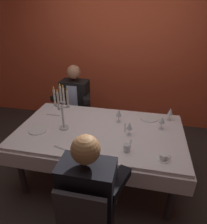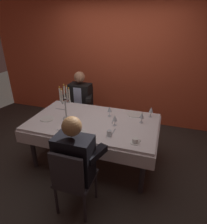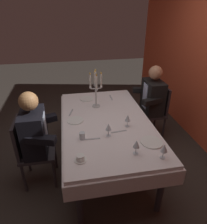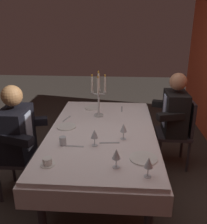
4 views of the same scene
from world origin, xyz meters
The scene contains 19 objects.
ground_plane centered at (0.00, 0.00, 0.00)m, with size 12.00×12.00×0.00m, color #342E29.
back_wall centered at (0.00, 1.66, 1.35)m, with size 6.00×0.12×2.70m, color #E55633.
dining_table centered at (0.00, 0.00, 0.62)m, with size 1.94×1.14×0.74m.
candelabra centered at (-0.41, -0.07, 1.00)m, with size 0.19×0.19×0.55m.
dinner_plate_0 centered at (-0.69, -0.17, 0.75)m, with size 0.21×0.21×0.01m, color white.
dinner_plate_1 centered at (0.56, 0.39, 0.75)m, with size 0.24×0.24×0.01m, color white.
dinner_plate_2 centered at (-0.06, -0.39, 0.75)m, with size 0.21×0.21×0.01m, color white.
wine_glass_0 centered at (0.34, -0.04, 0.86)m, with size 0.07×0.07×0.16m.
wine_glass_1 centered at (0.19, 0.22, 0.85)m, with size 0.07×0.07×0.16m.
wine_glass_2 centered at (0.80, 0.40, 0.86)m, with size 0.07×0.07×0.16m.
wine_glass_3 centered at (0.70, 0.17, 0.86)m, with size 0.07×0.07×0.16m.
water_tumbler_0 centered at (0.35, -0.34, 0.78)m, with size 0.06×0.06×0.08m, color silver.
coffee_cup_0 centered at (0.70, -0.39, 0.77)m, with size 0.13×0.12×0.06m.
knife_0 centered at (-0.29, -0.44, 0.74)m, with size 0.19×0.02×0.01m, color #B7B7BC.
knife_1 centered at (-0.68, 0.21, 0.74)m, with size 0.19×0.02×0.01m, color #B7B7BC.
knife_2 centered at (0.28, 0.09, 0.74)m, with size 0.19×0.02×0.01m, color #B7B7BC.
fork_3 centered at (0.37, -0.23, 0.74)m, with size 0.17×0.02×0.01m, color #B7B7BC.
seated_diner_0 centered at (-0.60, 0.89, 0.74)m, with size 0.63×0.48×1.24m.
seated_diner_1 centered at (0.11, -0.89, 0.74)m, with size 0.63×0.48×1.24m.
Camera 1 is at (0.46, -1.95, 2.00)m, focal length 32.52 mm.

